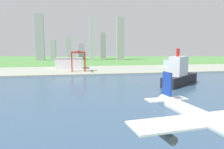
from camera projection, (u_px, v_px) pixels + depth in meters
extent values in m
plane|color=#528D45|center=(108.00, 90.00, 244.70)|extent=(2400.00, 2400.00, 0.00)
cube|color=#385675|center=(118.00, 104.00, 186.11)|extent=(840.00, 360.00, 0.15)
cube|color=#9DA493|center=(93.00, 70.00, 430.02)|extent=(840.00, 140.00, 2.50)
cylinder|color=white|center=(207.00, 121.00, 51.46)|extent=(9.18, 40.77, 4.13)
cube|color=white|center=(201.00, 120.00, 53.46)|extent=(37.86, 13.50, 0.50)
cube|color=#193899|center=(167.00, 88.00, 68.14)|extent=(1.11, 4.89, 9.91)
cube|color=white|center=(166.00, 99.00, 68.64)|extent=(13.79, 6.10, 0.36)
cylinder|color=#4C4F54|center=(167.00, 136.00, 49.60)|extent=(2.97, 5.92, 2.27)
cube|color=black|center=(180.00, 80.00, 275.71)|extent=(67.31, 59.78, 12.19)
cube|color=silver|center=(179.00, 66.00, 268.69)|extent=(29.42, 27.79, 24.19)
cylinder|color=red|center=(178.00, 53.00, 263.64)|extent=(4.07, 4.07, 9.75)
cube|color=#B72D23|center=(72.00, 62.00, 388.89)|extent=(2.20, 2.20, 33.71)
cube|color=#B72D23|center=(85.00, 62.00, 392.90)|extent=(2.20, 2.20, 33.71)
cube|color=#B72D23|center=(72.00, 62.00, 396.70)|extent=(2.20, 2.20, 33.71)
cube|color=#B72D23|center=(85.00, 62.00, 400.71)|extent=(2.20, 2.20, 33.71)
cube|color=#B72D23|center=(78.00, 52.00, 392.35)|extent=(26.05, 10.00, 2.80)
cube|color=#B72D23|center=(78.00, 51.00, 382.60)|extent=(2.60, 38.37, 2.60)
cube|color=white|center=(69.00, 63.00, 449.58)|extent=(54.55, 41.32, 20.85)
cube|color=gray|center=(69.00, 58.00, 448.09)|extent=(55.64, 42.14, 1.20)
cube|color=#99BCD1|center=(174.00, 63.00, 481.36)|extent=(37.08, 31.98, 15.77)
cube|color=gray|center=(174.00, 59.00, 480.22)|extent=(37.82, 32.62, 1.20)
cube|color=#9E9FA8|center=(40.00, 37.00, 712.98)|extent=(26.65, 15.66, 151.87)
cube|color=#A1A5AB|center=(53.00, 50.00, 720.28)|extent=(14.85, 26.30, 67.87)
cube|color=#A5A3AB|center=(69.00, 48.00, 711.35)|extent=(15.58, 15.48, 80.82)
cube|color=#9D9BA8|center=(82.00, 52.00, 750.19)|extent=(19.85, 17.92, 56.79)
cube|color=#ACAFB6|center=(92.00, 38.00, 717.77)|extent=(14.49, 14.47, 146.94)
cube|color=#9A999F|center=(103.00, 46.00, 784.49)|extent=(19.73, 16.35, 95.44)
cube|color=#9A9E9D|center=(120.00, 39.00, 737.50)|extent=(24.96, 15.93, 143.59)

